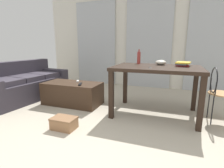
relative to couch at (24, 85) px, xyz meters
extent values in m
plane|color=#B2A893|center=(2.30, 0.00, -0.30)|extent=(8.00, 8.00, 0.00)
cube|color=silver|center=(2.30, 2.06, 1.01)|extent=(5.95, 0.10, 2.61)
cube|color=#B2B7BC|center=(0.78, 1.98, 0.86)|extent=(1.19, 0.03, 2.32)
cube|color=#B2B7BC|center=(2.30, 1.98, 0.86)|extent=(1.19, 0.03, 2.32)
cube|color=#B2B7BC|center=(3.82, 1.98, 0.86)|extent=(1.19, 0.03, 2.32)
cube|color=#38333D|center=(0.05, 0.00, -0.10)|extent=(1.01, 1.85, 0.40)
cube|color=#38333D|center=(-0.27, 0.03, 0.29)|extent=(0.38, 1.79, 0.38)
cube|color=#38333D|center=(0.12, 0.78, 0.17)|extent=(0.86, 0.28, 0.14)
cube|color=#3E3944|center=(0.14, 0.45, 0.15)|extent=(0.64, 0.49, 0.10)
cube|color=#3E3944|center=(0.09, -0.01, 0.15)|extent=(0.64, 0.49, 0.10)
cube|color=#3E3944|center=(0.05, -0.47, 0.15)|extent=(0.64, 0.49, 0.10)
cube|color=#382619|center=(1.18, 0.03, -0.09)|extent=(1.09, 0.54, 0.42)
cube|color=black|center=(2.73, 0.05, 0.47)|extent=(1.34, 0.90, 0.05)
cube|color=black|center=(2.11, -0.34, 0.07)|extent=(0.07, 0.07, 0.74)
cube|color=black|center=(3.35, -0.34, 0.07)|extent=(0.07, 0.07, 0.74)
cube|color=black|center=(2.11, 0.45, 0.07)|extent=(0.07, 0.07, 0.74)
cube|color=black|center=(3.35, 0.45, 0.07)|extent=(0.07, 0.07, 0.74)
cylinder|color=#B7844C|center=(3.67, 0.06, 0.14)|extent=(0.38, 0.38, 0.02)
cylinder|color=black|center=(3.54, -0.08, -0.09)|extent=(0.02, 0.02, 0.43)
cylinder|color=black|center=(3.53, 0.19, -0.09)|extent=(0.02, 0.02, 0.43)
torus|color=black|center=(3.53, 0.05, 0.33)|extent=(0.03, 0.37, 0.37)
cylinder|color=black|center=(3.54, -0.11, 0.23)|extent=(0.02, 0.02, 0.18)
cylinder|color=black|center=(3.53, 0.22, 0.23)|extent=(0.02, 0.02, 0.18)
cylinder|color=#99332D|center=(2.38, 0.36, 0.60)|extent=(0.06, 0.06, 0.21)
cylinder|color=#99332D|center=(2.38, 0.36, 0.72)|extent=(0.02, 0.02, 0.04)
ellipsoid|color=beige|center=(2.77, 0.30, 0.53)|extent=(0.18, 0.18, 0.08)
cube|color=red|center=(3.10, 0.23, 0.50)|extent=(0.20, 0.24, 0.02)
cube|color=#4C4C51|center=(3.09, 0.22, 0.53)|extent=(0.20, 0.29, 0.02)
cube|color=gold|center=(3.12, 0.22, 0.55)|extent=(0.25, 0.29, 0.02)
cube|color=#9EA0A5|center=(2.66, -0.18, 0.49)|extent=(0.04, 0.06, 0.00)
torus|color=#262628|center=(2.64, -0.13, 0.49)|extent=(0.03, 0.03, 0.00)
cube|color=#9EA0A5|center=(2.65, -0.18, 0.49)|extent=(0.02, 0.07, 0.00)
torus|color=#262628|center=(2.65, -0.13, 0.49)|extent=(0.03, 0.03, 0.00)
cube|color=black|center=(1.41, -0.07, 0.13)|extent=(0.11, 0.19, 0.02)
cube|color=#B7B7B2|center=(1.22, 0.16, 0.13)|extent=(0.11, 0.15, 0.02)
cube|color=#996B47|center=(1.63, -0.90, -0.23)|extent=(0.32, 0.22, 0.14)
cube|color=brown|center=(1.63, -0.90, -0.15)|extent=(0.33, 0.22, 0.02)
camera|label=1|loc=(2.98, -2.72, 0.80)|focal=27.66mm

